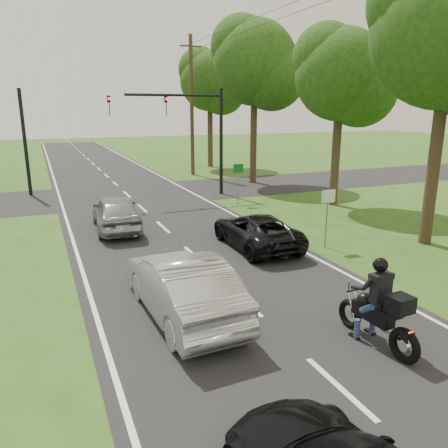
{
  "coord_description": "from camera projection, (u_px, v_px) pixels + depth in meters",
  "views": [
    {
      "loc": [
        -4.63,
        -9.51,
        4.91
      ],
      "look_at": [
        0.7,
        3.0,
        1.3
      ],
      "focal_mm": 35.0,
      "sensor_mm": 36.0,
      "label": 1
    }
  ],
  "objects": [
    {
      "name": "silver_sedan",
      "position": [
        182.0,
        286.0,
        10.48
      ],
      "size": [
        1.84,
        4.78,
        1.55
      ],
      "primitive_type": "imported",
      "rotation": [
        0.0,
        0.0,
        3.18
      ],
      "color": "#BCBCC2",
      "rests_on": "road"
    },
    {
      "name": "traffic_signal",
      "position": [
        190.0,
        123.0,
        24.12
      ],
      "size": [
        6.38,
        0.44,
        6.0
      ],
      "color": "black",
      "rests_on": "ground"
    },
    {
      "name": "utility_pole_far",
      "position": [
        192.0,
        106.0,
        32.08
      ],
      "size": [
        1.6,
        0.28,
        10.0
      ],
      "color": "#4B3622",
      "rests_on": "ground"
    },
    {
      "name": "sign_white",
      "position": [
        328.0,
        205.0,
        15.49
      ],
      "size": [
        0.55,
        0.07,
        2.12
      ],
      "color": "slate",
      "rests_on": "ground"
    },
    {
      "name": "signal_pole_far",
      "position": [
        25.0,
        143.0,
        24.74
      ],
      "size": [
        0.2,
        0.2,
        6.0
      ],
      "primitive_type": "cylinder",
      "color": "black",
      "rests_on": "ground"
    },
    {
      "name": "road",
      "position": [
        152.0,
        217.0,
        20.36
      ],
      "size": [
        8.0,
        100.0,
        0.01
      ],
      "primitive_type": "cube",
      "color": "black",
      "rests_on": "ground"
    },
    {
      "name": "ground",
      "position": [
        244.0,
        301.0,
        11.47
      ],
      "size": [
        140.0,
        140.0,
        0.0
      ],
      "primitive_type": "plane",
      "color": "#2D4D15",
      "rests_on": "ground"
    },
    {
      "name": "motorcycle_rider",
      "position": [
        380.0,
        312.0,
        9.17
      ],
      "size": [
        0.65,
        2.29,
        1.97
      ],
      "rotation": [
        0.0,
        0.0,
        0.06
      ],
      "color": "black",
      "rests_on": "ground"
    },
    {
      "name": "tree_row_c",
      "position": [
        347.0,
        80.0,
        21.39
      ],
      "size": [
        4.8,
        4.65,
        8.76
      ],
      "color": "#332316",
      "rests_on": "ground"
    },
    {
      "name": "tree_row_e",
      "position": [
        214.0,
        84.0,
        36.23
      ],
      "size": [
        5.28,
        5.12,
        9.61
      ],
      "color": "#332316",
      "rests_on": "ground"
    },
    {
      "name": "silver_suv",
      "position": [
        116.0,
        212.0,
        18.04
      ],
      "size": [
        1.98,
        4.42,
        1.48
      ],
      "primitive_type": "imported",
      "rotation": [
        0.0,
        0.0,
        3.09
      ],
      "color": "#93979B",
      "rests_on": "road"
    },
    {
      "name": "cross_road",
      "position": [
        127.0,
        194.0,
        25.7
      ],
      "size": [
        60.0,
        7.0,
        0.01
      ],
      "primitive_type": "cube",
      "color": "black",
      "rests_on": "ground"
    },
    {
      "name": "tree_row_d",
      "position": [
        261.0,
        68.0,
        27.91
      ],
      "size": [
        5.76,
        5.58,
        10.45
      ],
      "color": "#332316",
      "rests_on": "ground"
    },
    {
      "name": "dark_suv",
      "position": [
        256.0,
        230.0,
        15.85
      ],
      "size": [
        2.07,
        4.4,
        1.22
      ],
      "primitive_type": "imported",
      "rotation": [
        0.0,
        0.0,
        3.13
      ],
      "color": "black",
      "rests_on": "road"
    },
    {
      "name": "sign_green",
      "position": [
        238.0,
        174.0,
        22.68
      ],
      "size": [
        0.55,
        0.07,
        2.12
      ],
      "color": "slate",
      "rests_on": "ground"
    }
  ]
}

